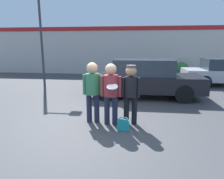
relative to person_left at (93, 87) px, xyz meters
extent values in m
plane|color=#3F3F42|center=(0.23, -0.16, -1.02)|extent=(56.00, 56.00, 0.00)
cube|color=beige|center=(0.23, 10.08, 0.77)|extent=(24.00, 0.18, 3.58)
cube|color=#B21E1E|center=(0.23, 9.97, 2.40)|extent=(24.00, 0.04, 0.30)
cylinder|color=#1E2338|center=(-0.11, 0.00, -0.62)|extent=(0.15, 0.15, 0.82)
cylinder|color=#1E2338|center=(0.11, 0.00, -0.62)|extent=(0.15, 0.15, 0.82)
cylinder|color=#33724C|center=(0.00, 0.00, 0.08)|extent=(0.38, 0.38, 0.58)
cylinder|color=#33724C|center=(-0.23, 0.00, 0.06)|extent=(0.09, 0.09, 0.56)
cylinder|color=#33724C|center=(0.23, 0.00, 0.06)|extent=(0.09, 0.09, 0.56)
sphere|color=tan|center=(0.00, 0.00, 0.53)|extent=(0.31, 0.31, 0.31)
cylinder|color=#1E2338|center=(0.42, -0.12, -0.62)|extent=(0.15, 0.15, 0.81)
cylinder|color=#1E2338|center=(0.64, -0.12, -0.62)|extent=(0.15, 0.15, 0.81)
cylinder|color=maroon|center=(0.53, -0.12, 0.07)|extent=(0.39, 0.39, 0.57)
cylinder|color=maroon|center=(0.30, -0.12, 0.05)|extent=(0.09, 0.09, 0.56)
cylinder|color=maroon|center=(0.77, -0.12, 0.05)|extent=(0.09, 0.09, 0.56)
sphere|color=tan|center=(0.53, -0.12, 0.51)|extent=(0.30, 0.30, 0.30)
cylinder|color=silver|center=(0.60, -0.40, 0.10)|extent=(0.29, 0.28, 0.11)
cylinder|color=black|center=(0.95, -0.03, -0.63)|extent=(0.15, 0.15, 0.78)
cylinder|color=black|center=(1.17, -0.03, -0.63)|extent=(0.15, 0.15, 0.78)
cylinder|color=black|center=(1.06, -0.03, 0.04)|extent=(0.33, 0.33, 0.56)
cylinder|color=black|center=(0.86, -0.03, 0.02)|extent=(0.09, 0.09, 0.54)
cylinder|color=black|center=(1.27, -0.03, 0.02)|extent=(0.09, 0.09, 0.54)
sphere|color=tan|center=(1.06, -0.03, 0.46)|extent=(0.29, 0.29, 0.29)
cylinder|color=#4C4742|center=(1.06, -0.03, 0.59)|extent=(0.26, 0.26, 0.06)
cube|color=black|center=(1.59, 3.15, -0.41)|extent=(4.66, 1.88, 0.64)
cube|color=#28333D|center=(1.50, 3.15, 0.25)|extent=(2.42, 1.61, 0.66)
cylinder|color=black|center=(3.04, 3.99, -0.67)|extent=(0.70, 0.22, 0.70)
cylinder|color=black|center=(3.04, 2.31, -0.67)|extent=(0.70, 0.22, 0.70)
cylinder|color=black|center=(0.14, 3.99, -0.67)|extent=(0.70, 0.22, 0.70)
cylinder|color=black|center=(0.14, 2.31, -0.67)|extent=(0.70, 0.22, 0.70)
cylinder|color=black|center=(4.79, 7.08, -0.70)|extent=(0.65, 0.22, 0.65)
cylinder|color=black|center=(4.79, 5.43, -0.70)|extent=(0.65, 0.22, 0.65)
cylinder|color=#38383D|center=(-3.79, 4.98, 1.76)|extent=(0.12, 0.12, 5.57)
sphere|color=#2D6B33|center=(4.41, 9.37, -0.51)|extent=(1.04, 1.04, 1.04)
cube|color=teal|center=(0.90, -0.50, -0.88)|extent=(0.30, 0.14, 0.29)
torus|color=teal|center=(0.90, -0.50, -0.71)|extent=(0.23, 0.23, 0.02)
camera|label=1|loc=(1.18, -5.33, 1.10)|focal=32.00mm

